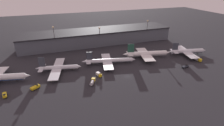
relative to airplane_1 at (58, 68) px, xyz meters
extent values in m
plane|color=#26262B|center=(47.05, -25.13, -2.92)|extent=(600.00, 600.00, 0.00)
cube|color=#4C515B|center=(47.05, 56.68, 3.86)|extent=(162.92, 29.82, 13.56)
cube|color=black|center=(47.05, 56.68, 11.24)|extent=(162.92, 31.82, 1.20)
cone|color=white|center=(-21.27, -8.09, 1.20)|extent=(5.94, 5.11, 4.12)
cylinder|color=gray|center=(-40.51, 6.00, -0.78)|extent=(5.16, 3.32, 2.38)
cylinder|color=black|center=(-28.31, -6.60, -1.94)|extent=(0.50, 0.50, 1.95)
cylinder|color=silver|center=(0.61, -0.13, 0.14)|extent=(28.44, 9.03, 3.22)
cylinder|color=#333842|center=(0.61, -0.13, -0.42)|extent=(26.95, 8.27, 2.74)
cone|color=silver|center=(15.44, -3.27, 0.14)|extent=(4.42, 3.80, 3.06)
cone|color=silver|center=(-14.38, 3.04, 0.39)|extent=(5.30, 3.68, 2.74)
cube|color=#333842|center=(-11.05, 2.34, 5.54)|extent=(4.50, 1.33, 7.57)
cube|color=silver|center=(-11.61, 2.46, 0.63)|extent=(5.97, 13.96, 0.24)
cube|color=silver|center=(-0.78, 0.16, -0.26)|extent=(14.76, 38.38, 0.36)
cylinder|color=gray|center=(2.25, 10.32, -1.40)|extent=(3.84, 2.47, 1.77)
cylinder|color=gray|center=(-2.13, -10.35, -1.40)|extent=(3.84, 2.47, 1.77)
cylinder|color=black|center=(10.33, -2.19, -2.19)|extent=(0.50, 0.50, 1.45)
cylinder|color=black|center=(-0.51, 1.43, -2.19)|extent=(0.50, 0.50, 1.45)
cylinder|color=black|center=(-1.04, -1.10, -2.19)|extent=(0.50, 0.50, 1.45)
cylinder|color=silver|center=(41.06, -0.70, 0.28)|extent=(38.52, 11.31, 3.37)
cylinder|color=#333842|center=(41.06, -0.70, -0.31)|extent=(36.52, 10.41, 2.87)
cone|color=silver|center=(60.96, -4.92, 0.28)|extent=(4.62, 3.97, 3.20)
cone|color=silver|center=(21.00, 3.55, 0.54)|extent=(5.54, 3.85, 2.87)
cube|color=#333842|center=(25.18, 2.66, 5.28)|extent=(4.70, 1.37, 6.61)
cube|color=silver|center=(24.42, 2.82, 0.79)|extent=(5.71, 12.08, 0.24)
cube|color=silver|center=(39.17, -0.30, -0.14)|extent=(13.95, 33.16, 0.36)
cylinder|color=gray|center=(42.18, 8.31, -1.32)|extent=(4.01, 2.58, 1.85)
cylinder|color=gray|center=(38.43, -9.40, -1.32)|extent=(4.01, 2.58, 1.85)
cylinder|color=black|center=(54.30, -3.50, -2.16)|extent=(0.50, 0.50, 1.52)
cylinder|color=black|center=(39.45, 1.02, -2.16)|extent=(0.50, 0.50, 1.52)
cylinder|color=black|center=(38.89, -1.62, -2.16)|extent=(0.50, 0.50, 1.52)
cylinder|color=white|center=(77.51, 1.29, 1.04)|extent=(36.04, 11.52, 4.16)
cylinder|color=#ADB2B7|center=(77.51, 1.29, 0.31)|extent=(34.16, 10.54, 3.54)
cone|color=white|center=(96.32, -2.69, 1.04)|extent=(5.71, 4.91, 3.96)
cone|color=white|center=(58.49, 5.32, 1.35)|extent=(6.84, 4.76, 3.54)
cube|color=#1E4738|center=(62.73, 4.42, 6.91)|extent=(5.79, 1.60, 7.57)
cube|color=white|center=(62.03, 4.57, 1.66)|extent=(6.44, 12.06, 0.24)
cube|color=white|center=(75.75, 1.67, 0.52)|extent=(15.55, 33.00, 0.36)
cylinder|color=gray|center=(78.65, 10.15, -0.88)|extent=(4.96, 3.19, 2.29)
cylinder|color=gray|center=(74.96, -7.26, -0.88)|extent=(4.96, 3.19, 2.29)
cylinder|color=black|center=(89.82, -1.31, -1.98)|extent=(0.50, 0.50, 1.87)
cylinder|color=black|center=(76.09, 3.30, -1.98)|extent=(0.50, 0.50, 1.87)
cylinder|color=black|center=(75.40, 0.04, -1.98)|extent=(0.50, 0.50, 1.87)
cylinder|color=silver|center=(116.96, -4.93, 0.67)|extent=(30.30, 9.95, 3.78)
cylinder|color=#333842|center=(116.96, -4.93, 0.01)|extent=(28.71, 9.08, 3.21)
cone|color=silver|center=(132.82, -8.29, 0.67)|extent=(5.18, 4.45, 3.59)
cone|color=silver|center=(100.90, -1.54, 0.96)|extent=(6.21, 4.32, 3.21)
cube|color=#333842|center=(104.56, -2.31, 5.93)|extent=(5.26, 1.49, 6.74)
cube|color=silver|center=(103.97, -2.18, 1.24)|extent=(6.15, 12.38, 0.24)
cube|color=silver|center=(115.48, -4.62, 0.20)|extent=(14.96, 33.93, 0.36)
cylinder|color=gray|center=(118.28, 4.21, -1.09)|extent=(4.50, 2.90, 2.08)
cylinder|color=gray|center=(114.46, -13.83, -1.09)|extent=(4.50, 2.90, 2.08)
cylinder|color=black|center=(127.29, -7.12, -2.07)|extent=(0.50, 0.50, 1.70)
cylinder|color=black|center=(115.79, -3.14, -2.07)|extent=(0.50, 0.50, 1.70)
cylinder|color=black|center=(115.17, -6.10, -2.07)|extent=(0.50, 0.50, 1.70)
cube|color=#282D38|center=(96.31, -27.19, -1.62)|extent=(6.61, 3.88, 1.15)
cube|color=black|center=(97.81, -26.78, -0.65)|extent=(1.10, 1.76, 0.80)
cylinder|color=black|center=(98.00, -25.82, -2.47)|extent=(1.02, 0.80, 0.90)
cylinder|color=black|center=(98.46, -27.51, -2.47)|extent=(1.02, 0.80, 0.90)
cylinder|color=black|center=(94.16, -26.86, -2.47)|extent=(1.02, 0.80, 0.90)
cylinder|color=black|center=(94.62, -28.55, -2.47)|extent=(1.02, 0.80, 0.90)
cube|color=gold|center=(21.72, -24.58, -1.01)|extent=(3.03, 2.91, 2.37)
cylinder|color=#B7B7BC|center=(19.97, -27.99, -1.14)|extent=(3.97, 5.02, 2.12)
cylinder|color=black|center=(20.80, -24.44, -2.47)|extent=(0.93, 1.07, 0.90)
cylinder|color=black|center=(22.37, -25.25, -2.47)|extent=(0.93, 1.07, 0.90)
cylinder|color=black|center=(18.65, -28.62, -2.47)|extent=(0.93, 1.07, 0.90)
cylinder|color=black|center=(20.22, -29.43, -2.47)|extent=(0.93, 1.07, 0.90)
cube|color=gold|center=(27.88, -20.02, -1.32)|extent=(2.57, 2.14, 1.76)
cube|color=silver|center=(26.94, -17.62, -1.02)|extent=(3.13, 3.55, 2.35)
cylinder|color=black|center=(28.60, -19.58, -2.47)|extent=(0.84, 1.04, 0.90)
cylinder|color=black|center=(27.06, -20.18, -2.47)|extent=(0.84, 1.04, 0.90)
cylinder|color=black|center=(27.48, -16.74, -2.47)|extent=(0.84, 1.04, 0.90)
cylinder|color=black|center=(25.95, -17.35, -2.47)|extent=(0.84, 1.04, 0.90)
cube|color=gold|center=(-32.59, -23.69, -1.61)|extent=(3.09, 5.44, 1.17)
cube|color=black|center=(-32.32, -24.94, -0.63)|extent=(1.56, 0.99, 0.80)
cylinder|color=black|center=(-31.49, -25.13, -2.47)|extent=(0.69, 0.99, 0.90)
cylinder|color=black|center=(-33.00, -25.46, -2.47)|extent=(0.69, 0.99, 0.90)
cylinder|color=black|center=(-32.18, -21.93, -2.47)|extent=(0.69, 0.99, 0.90)
cylinder|color=black|center=(-33.69, -22.25, -2.47)|extent=(0.69, 0.99, 0.90)
cube|color=gold|center=(-15.65, -20.87, -1.49)|extent=(6.19, 5.35, 1.42)
cube|color=black|center=(-14.45, -20.02, -0.38)|extent=(1.53, 1.76, 0.80)
cylinder|color=black|center=(-14.63, -19.05, -2.47)|extent=(1.08, 1.00, 0.90)
cylinder|color=black|center=(-13.60, -20.50, -2.47)|extent=(1.08, 1.00, 0.90)
cylinder|color=black|center=(-17.71, -21.23, -2.47)|extent=(1.08, 1.00, 0.90)
cylinder|color=black|center=(-16.68, -22.69, -2.47)|extent=(1.08, 1.00, 0.90)
cube|color=gold|center=(115.96, -22.23, -1.13)|extent=(2.48, 2.37, 2.15)
cube|color=silver|center=(115.31, -18.65, -0.77)|extent=(2.86, 4.50, 2.86)
cylinder|color=black|center=(116.72, -21.89, -2.47)|extent=(0.69, 0.98, 0.90)
cylinder|color=black|center=(115.13, -22.17, -2.47)|extent=(0.69, 0.98, 0.90)
cylinder|color=black|center=(115.95, -17.64, -2.47)|extent=(0.69, 0.98, 0.90)
cylinder|color=black|center=(114.36, -17.93, -2.47)|extent=(0.69, 0.98, 0.90)
cylinder|color=slate|center=(0.64, 42.67, 9.10)|extent=(0.70, 0.70, 24.04)
sphere|color=beige|center=(0.64, 42.67, 21.72)|extent=(1.80, 1.80, 1.80)
cylinder|color=slate|center=(44.91, 42.67, 6.92)|extent=(0.70, 0.70, 19.68)
sphere|color=beige|center=(44.91, 42.67, 17.36)|extent=(1.80, 1.80, 1.80)
cylinder|color=slate|center=(99.79, 42.67, 8.68)|extent=(0.70, 0.70, 23.20)
sphere|color=beige|center=(99.79, 42.67, 20.88)|extent=(1.80, 1.80, 1.80)
camera|label=1|loc=(0.03, -126.37, 59.99)|focal=28.00mm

